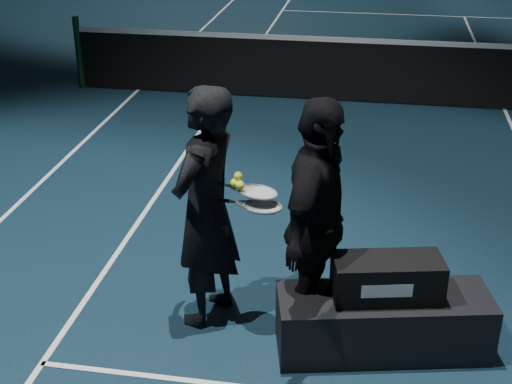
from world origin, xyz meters
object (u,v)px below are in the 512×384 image
at_px(player_bench, 383,323).
at_px(player_a, 206,208).
at_px(player_b, 316,226).
at_px(tennis_balls, 237,182).
at_px(racket_bag, 387,278).
at_px(racket_upper, 258,192).
at_px(racket_lower, 263,206).

relative_size(player_bench, player_a, 0.81).
distance_m(player_b, tennis_balls, 0.65).
bearing_deg(player_a, racket_bag, 101.00).
relative_size(player_bench, racket_bag, 2.00).
relative_size(racket_bag, tennis_balls, 6.45).
relative_size(player_bench, racket_upper, 2.28).
xyz_separation_m(player_a, racket_lower, (0.44, -0.07, 0.09)).
bearing_deg(racket_bag, player_bench, 0.00).
distance_m(player_b, racket_upper, 0.49).
bearing_deg(player_a, tennis_balls, 101.51).
xyz_separation_m(racket_bag, player_a, (-1.37, 0.21, 0.34)).
height_order(racket_bag, player_a, player_a).
relative_size(player_b, tennis_balls, 15.91).
height_order(player_a, racket_lower, player_a).
relative_size(player_a, tennis_balls, 15.91).
bearing_deg(tennis_balls, racket_upper, 4.34).
relative_size(player_b, racket_upper, 2.81).
distance_m(player_bench, player_b, 0.90).
height_order(player_b, tennis_balls, player_b).
xyz_separation_m(player_bench, racket_lower, (-0.92, 0.13, 0.81)).
distance_m(player_bench, player_a, 1.56).
xyz_separation_m(player_a, tennis_balls, (0.25, -0.04, 0.26)).
bearing_deg(racket_upper, racket_bag, -5.46).
xyz_separation_m(player_bench, player_b, (-0.53, 0.07, 0.72)).
xyz_separation_m(player_a, racket_upper, (0.40, -0.02, 0.18)).
xyz_separation_m(player_b, racket_lower, (-0.39, 0.06, 0.09)).
xyz_separation_m(player_bench, tennis_balls, (-1.12, 0.17, 0.98)).
bearing_deg(player_a, player_bench, 101.00).
distance_m(player_bench, racket_upper, 1.34).
xyz_separation_m(player_bench, racket_bag, (0.00, 0.00, 0.39)).
bearing_deg(racket_bag, racket_upper, 156.97).
relative_size(player_a, racket_lower, 2.81).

